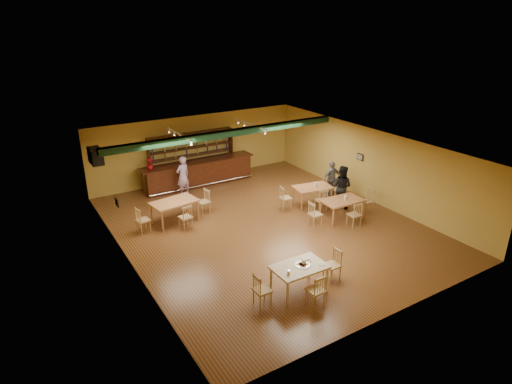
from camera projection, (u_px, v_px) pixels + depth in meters
floor at (266, 226)px, 15.95m from camera, size 12.00×12.00×0.00m
ceiling_beam at (228, 133)px, 17.10m from camera, size 10.00×0.30×0.25m
track_rail_left at (179, 134)px, 16.67m from camera, size 0.05×2.50×0.05m
track_rail_right at (251, 124)px, 18.22m from camera, size 0.05×2.50×0.05m
ac_unit at (96, 156)px, 16.07m from camera, size 0.34×0.70×0.48m
picture_left at (117, 202)px, 13.70m from camera, size 0.04×0.34×0.28m
picture_right at (360, 157)px, 18.12m from camera, size 0.04×0.34×0.28m
bar_counter at (199, 173)px, 19.66m from camera, size 5.28×0.85×1.13m
back_bar_hutch at (192, 157)px, 19.94m from camera, size 4.09×0.40×2.28m
poinsettia at (150, 164)px, 18.29m from camera, size 0.36×0.36×0.50m
dining_table_a at (175, 211)px, 16.14m from camera, size 1.78×1.22×0.83m
dining_table_b at (312, 195)px, 17.69m from camera, size 1.64×1.14×0.76m
dining_table_d at (342, 209)px, 16.40m from camera, size 1.59×1.01×0.77m
near_table at (299, 279)px, 12.03m from camera, size 1.49×0.96×0.80m
pizza_tray at (303, 265)px, 11.93m from camera, size 0.46×0.46×0.01m
parmesan_shaker at (289, 272)px, 11.50m from camera, size 0.07×0.07×0.11m
napkin_stack at (306, 259)px, 12.22m from camera, size 0.23×0.19×0.03m
pizza_server at (306, 262)px, 12.05m from camera, size 0.33×0.12×0.00m
side_plate at (321, 264)px, 11.99m from camera, size 0.22×0.22×0.01m
patron_bar at (183, 176)px, 18.37m from camera, size 0.73×0.58×1.74m
patron_right_a at (341, 187)px, 17.26m from camera, size 0.97×1.05×1.73m
patron_right_b at (332, 178)px, 18.42m from camera, size 0.91×0.40×1.53m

